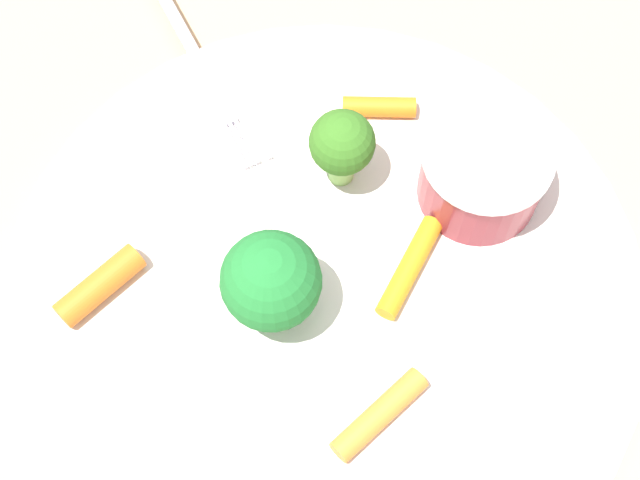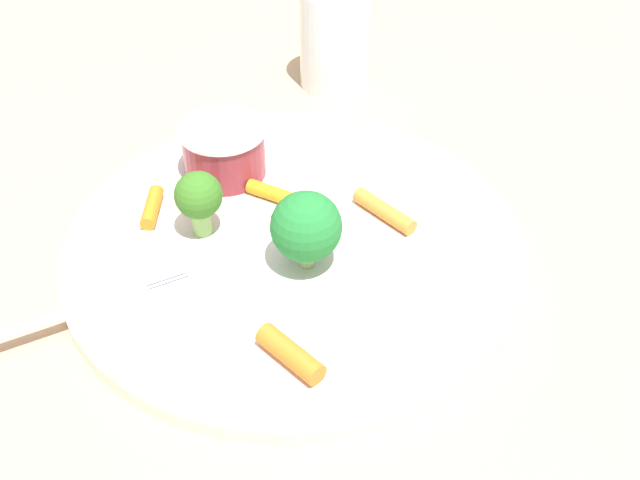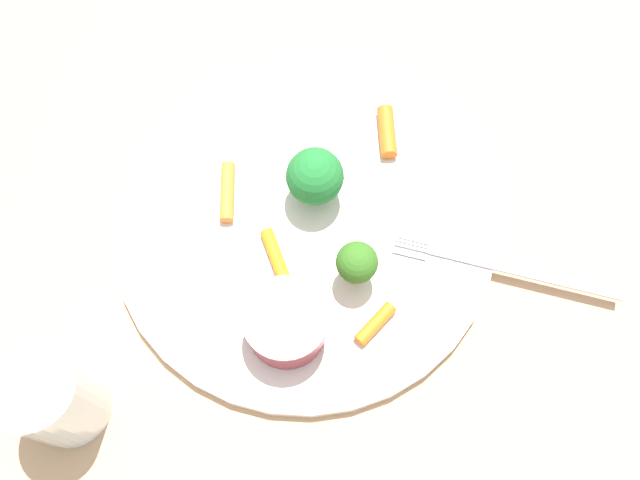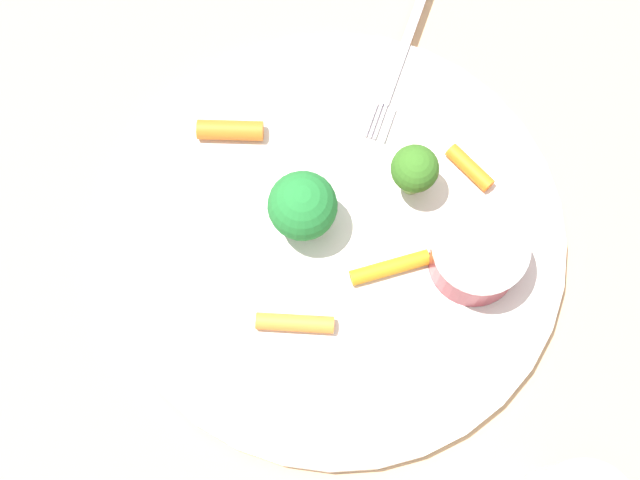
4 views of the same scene
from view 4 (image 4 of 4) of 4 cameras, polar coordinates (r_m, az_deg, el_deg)
name	(u,v)px [view 4 (image 4 of 4)]	position (r m, az deg, el deg)	size (l,w,h in m)	color
ground_plane	(337,242)	(0.67, 1.00, -0.09)	(2.40, 2.40, 0.00)	tan
plate	(337,239)	(0.66, 1.01, 0.06)	(0.32, 0.32, 0.01)	silver
sauce_cup	(477,255)	(0.64, 9.31, -0.90)	(0.06, 0.06, 0.04)	maroon
broccoli_floret_0	(304,203)	(0.63, -0.96, 2.22)	(0.05, 0.05, 0.06)	#98B269
broccoli_floret_1	(415,170)	(0.65, 5.65, 4.18)	(0.03, 0.03, 0.05)	#8ABA60
carrot_stick_0	(470,168)	(0.68, 8.90, 4.27)	(0.01, 0.01, 0.04)	orange
carrot_stick_1	(390,268)	(0.65, 4.18, -1.64)	(0.01, 0.01, 0.05)	orange
carrot_stick_2	(230,130)	(0.68, -5.36, 6.52)	(0.01, 0.01, 0.05)	orange
carrot_stick_3	(289,320)	(0.64, -1.83, -4.80)	(0.01, 0.01, 0.05)	orange
fork	(409,35)	(0.72, 5.31, 12.07)	(0.18, 0.03, 0.00)	#BCB4C3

